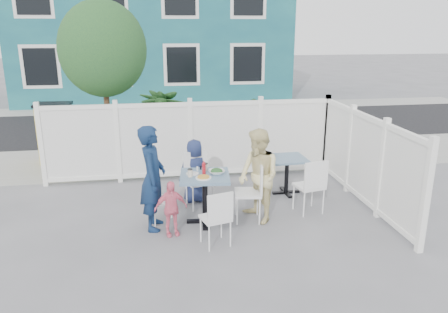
{
  "coord_description": "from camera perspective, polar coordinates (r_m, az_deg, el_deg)",
  "views": [
    {
      "loc": [
        -0.58,
        -6.21,
        3.07
      ],
      "look_at": [
        0.51,
        0.63,
        0.98
      ],
      "focal_mm": 35.0,
      "sensor_mm": 36.0,
      "label": 1
    }
  ],
  "objects": [
    {
      "name": "chair_near",
      "position": [
        6.22,
        -0.86,
        -7.63
      ],
      "size": [
        0.48,
        0.47,
        0.85
      ],
      "rotation": [
        0.0,
        0.0,
        0.28
      ],
      "color": "white",
      "rests_on": "ground"
    },
    {
      "name": "potted_shrub_a",
      "position": [
        9.56,
        -7.66,
        3.52
      ],
      "size": [
        1.23,
        1.23,
        1.8
      ],
      "primitive_type": "imported",
      "rotation": [
        0.0,
        0.0,
        2.88
      ],
      "color": "#193D23",
      "rests_on": "ground"
    },
    {
      "name": "near_sidewalk",
      "position": [
        10.48,
        -5.47,
        -0.29
      ],
      "size": [
        24.0,
        2.6,
        0.01
      ],
      "primitive_type": "cube",
      "color": "gray",
      "rests_on": "ground"
    },
    {
      "name": "utility_cabinet",
      "position": [
        10.74,
        -21.08,
        2.7
      ],
      "size": [
        0.73,
        0.53,
        1.33
      ],
      "primitive_type": "cube",
      "rotation": [
        0.0,
        0.0,
        -0.03
      ],
      "color": "gold",
      "rests_on": "ground"
    },
    {
      "name": "potted_shrub_b",
      "position": [
        9.72,
        3.45,
        2.77
      ],
      "size": [
        1.59,
        1.66,
        1.44
      ],
      "primitive_type": "imported",
      "rotation": [
        0.0,
        0.0,
        2.04
      ],
      "color": "#193D23",
      "rests_on": "ground"
    },
    {
      "name": "spare_table",
      "position": [
        8.24,
        8.23,
        -1.2
      ],
      "size": [
        0.7,
        0.7,
        0.71
      ],
      "rotation": [
        0.0,
        0.0,
        0.04
      ],
      "color": "#3D5577",
      "rests_on": "ground"
    },
    {
      "name": "plate_side",
      "position": [
        6.91,
        -4.14,
        -2.25
      ],
      "size": [
        0.2,
        0.2,
        0.01
      ],
      "primitive_type": "cylinder",
      "color": "white",
      "rests_on": "main_table"
    },
    {
      "name": "boy",
      "position": [
        7.81,
        -3.82,
        -1.9
      ],
      "size": [
        0.59,
        0.42,
        1.15
      ],
      "primitive_type": "imported",
      "rotation": [
        0.0,
        0.0,
        3.24
      ],
      "color": "navy",
      "rests_on": "ground"
    },
    {
      "name": "far_sidewalk",
      "position": [
        17.1,
        -6.99,
        6.32
      ],
      "size": [
        24.0,
        1.6,
        0.01
      ],
      "primitive_type": "cube",
      "color": "gray",
      "rests_on": "ground"
    },
    {
      "name": "coffee_cup_a",
      "position": [
        6.78,
        -4.45,
        -2.18
      ],
      "size": [
        0.08,
        0.08,
        0.11
      ],
      "primitive_type": "cylinder",
      "color": "beige",
      "rests_on": "main_table"
    },
    {
      "name": "woman",
      "position": [
        6.97,
        4.53,
        -2.61
      ],
      "size": [
        0.8,
        0.89,
        1.52
      ],
      "primitive_type": "imported",
      "rotation": [
        0.0,
        0.0,
        -1.22
      ],
      "color": "gold",
      "rests_on": "ground"
    },
    {
      "name": "chair_right",
      "position": [
        7.05,
        3.83,
        -4.06
      ],
      "size": [
        0.49,
        0.5,
        0.97
      ],
      "rotation": [
        0.0,
        0.0,
        1.43
      ],
      "color": "white",
      "rests_on": "ground"
    },
    {
      "name": "salad_bowl",
      "position": [
        6.9,
        -0.97,
        -2.04
      ],
      "size": [
        0.25,
        0.25,
        0.06
      ],
      "primitive_type": "imported",
      "color": "white",
      "rests_on": "main_table"
    },
    {
      "name": "coffee_cup_b",
      "position": [
        7.04,
        -2.44,
        -1.41
      ],
      "size": [
        0.08,
        0.08,
        0.12
      ],
      "primitive_type": "cylinder",
      "color": "beige",
      "rests_on": "main_table"
    },
    {
      "name": "plate_main",
      "position": [
        6.71,
        -2.7,
        -2.79
      ],
      "size": [
        0.25,
        0.25,
        0.02
      ],
      "primitive_type": "cylinder",
      "color": "white",
      "rests_on": "main_table"
    },
    {
      "name": "main_table",
      "position": [
        6.92,
        -2.51,
        -3.85
      ],
      "size": [
        0.84,
        0.84,
        0.81
      ],
      "rotation": [
        0.0,
        0.0,
        -0.1
      ],
      "color": "#3D5577",
      "rests_on": "ground"
    },
    {
      "name": "toddler",
      "position": [
        6.64,
        -6.96,
        -6.75
      ],
      "size": [
        0.54,
        0.31,
        0.86
      ],
      "primitive_type": "imported",
      "rotation": [
        0.0,
        0.0,
        0.21
      ],
      "color": "pink",
      "rests_on": "ground"
    },
    {
      "name": "salt_shaker",
      "position": [
        7.05,
        -3.48,
        -1.61
      ],
      "size": [
        0.03,
        0.03,
        0.07
      ],
      "primitive_type": "cylinder",
      "color": "white",
      "rests_on": "main_table"
    },
    {
      "name": "tree",
      "position": [
        9.58,
        -15.57,
        13.33
      ],
      "size": [
        1.8,
        1.62,
        3.59
      ],
      "color": "#382316",
      "rests_on": "ground"
    },
    {
      "name": "street",
      "position": [
        14.06,
        -6.47,
        4.07
      ],
      "size": [
        24.0,
        5.0,
        0.01
      ],
      "primitive_type": "cube",
      "color": "black",
      "rests_on": "ground"
    },
    {
      "name": "ground",
      "position": [
        6.95,
        -3.38,
        -9.44
      ],
      "size": [
        80.0,
        80.0,
        0.0
      ],
      "primitive_type": "plane",
      "color": "slate"
    },
    {
      "name": "chair_spare",
      "position": [
        7.42,
        11.41,
        -3.37
      ],
      "size": [
        0.51,
        0.5,
        0.95
      ],
      "rotation": [
        0.0,
        0.0,
        0.2
      ],
      "color": "white",
      "rests_on": "ground"
    },
    {
      "name": "man",
      "position": [
        6.77,
        -9.3,
        -2.8
      ],
      "size": [
        0.46,
        0.64,
        1.65
      ],
      "primitive_type": "imported",
      "rotation": [
        0.0,
        0.0,
        1.45
      ],
      "color": "#102447",
      "rests_on": "ground"
    },
    {
      "name": "fence_right",
      "position": [
        8.02,
        17.89,
        -0.59
      ],
      "size": [
        0.08,
        3.66,
        1.6
      ],
      "rotation": [
        0.0,
        0.0,
        1.57
      ],
      "color": "white",
      "rests_on": "ground"
    },
    {
      "name": "chair_left",
      "position": [
        7.0,
        -8.62,
        -5.04
      ],
      "size": [
        0.41,
        0.42,
        0.84
      ],
      "rotation": [
        0.0,
        0.0,
        -1.46
      ],
      "color": "white",
      "rests_on": "ground"
    },
    {
      "name": "chair_back",
      "position": [
        7.65,
        -3.44,
        -2.43
      ],
      "size": [
        0.52,
        0.51,
        0.95
      ],
      "rotation": [
        0.0,
        0.0,
        3.39
      ],
      "color": "white",
      "rests_on": "ground"
    },
    {
      "name": "ketchup_bottle",
      "position": [
        6.87,
        -2.64,
        -1.6
      ],
      "size": [
        0.06,
        0.06,
        0.18
      ],
      "primitive_type": "cylinder",
      "color": "#A8141E",
      "rests_on": "main_table"
    },
    {
      "name": "fence_back",
      "position": [
        8.93,
        -4.38,
        1.92
      ],
      "size": [
        5.86,
        0.08,
        1.6
      ],
      "color": "white",
      "rests_on": "ground"
    },
    {
      "name": "building",
      "position": [
        20.21,
        -9.18,
        16.38
      ],
      "size": [
        11.0,
        6.0,
        6.0
      ],
      "color": "#175364",
      "rests_on": "ground"
    },
    {
      "name": "pepper_shaker",
      "position": [
        7.11,
        -3.05,
        -1.45
      ],
      "size": [
        0.03,
        0.03,
        0.06
      ],
      "primitive_type": "cylinder",
      "color": "black",
      "rests_on": "main_table"
    }
  ]
}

